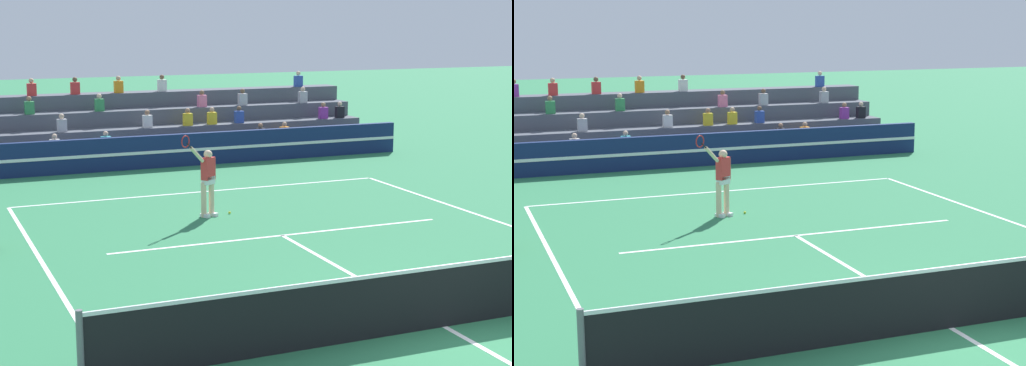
# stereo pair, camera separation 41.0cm
# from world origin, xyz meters

# --- Properties ---
(ground_plane) EXTENTS (120.00, 120.00, 0.00)m
(ground_plane) POSITION_xyz_m (0.00, 0.00, 0.00)
(ground_plane) COLOR #2D7A4C
(court_lines) EXTENTS (11.10, 23.90, 0.01)m
(court_lines) POSITION_xyz_m (0.00, 0.00, 0.00)
(court_lines) COLOR white
(court_lines) RESTS_ON ground
(tennis_net) EXTENTS (12.00, 0.10, 1.10)m
(tennis_net) POSITION_xyz_m (0.00, 0.00, 0.54)
(tennis_net) COLOR slate
(tennis_net) RESTS_ON ground
(sponsor_banner_wall) EXTENTS (18.00, 0.26, 1.10)m
(sponsor_banner_wall) POSITION_xyz_m (0.00, 16.29, 0.55)
(sponsor_banner_wall) COLOR navy
(sponsor_banner_wall) RESTS_ON ground
(bleacher_stand) EXTENTS (17.18, 3.80, 2.83)m
(bleacher_stand) POSITION_xyz_m (-0.00, 19.46, 0.83)
(bleacher_stand) COLOR #4C515B
(bleacher_stand) RESTS_ON ground
(tennis_player) EXTENTS (1.18, 0.80, 2.25)m
(tennis_player) POSITION_xyz_m (-0.96, 8.88, 0.98)
(tennis_player) COLOR beige
(tennis_player) RESTS_ON ground
(tennis_ball) EXTENTS (0.07, 0.07, 0.07)m
(tennis_ball) POSITION_xyz_m (-0.34, 8.96, 0.03)
(tennis_ball) COLOR #C6DB33
(tennis_ball) RESTS_ON ground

